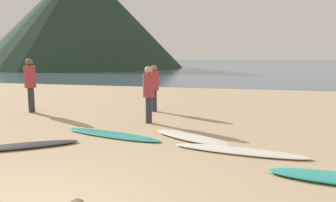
{
  "coord_description": "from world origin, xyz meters",
  "views": [
    {
      "loc": [
        2.47,
        -2.62,
        1.93
      ],
      "look_at": [
        0.33,
        6.17,
        0.6
      ],
      "focal_mm": 33.78,
      "sensor_mm": 36.0,
      "label": 1
    }
  ],
  "objects": [
    {
      "name": "person_0",
      "position": [
        -0.14,
        5.82,
        0.95
      ],
      "size": [
        0.33,
        0.33,
        1.61
      ],
      "rotation": [
        0.0,
        0.0,
        4.19
      ],
      "color": "#2D2D38",
      "rests_on": "ground"
    },
    {
      "name": "ocean_water",
      "position": [
        0.0,
        65.66,
        0.0
      ],
      "size": [
        140.0,
        100.0,
        0.01
      ],
      "primitive_type": "cube",
      "color": "#475B6B",
      "rests_on": "ground"
    },
    {
      "name": "ground_plane",
      "position": [
        0.0,
        10.0,
        -0.1
      ],
      "size": [
        120.0,
        120.0,
        0.2
      ],
      "primitive_type": "cube",
      "color": "tan",
      "rests_on": "ground"
    },
    {
      "name": "surfboard_3",
      "position": [
        -2.07,
        2.84,
        0.04
      ],
      "size": [
        2.27,
        1.74,
        0.08
      ],
      "primitive_type": "ellipsoid",
      "rotation": [
        0.0,
        0.0,
        0.59
      ],
      "color": "#333338",
      "rests_on": "ground"
    },
    {
      "name": "surfboard_6",
      "position": [
        2.42,
        3.61,
        0.04
      ],
      "size": [
        2.71,
        0.81,
        0.07
      ],
      "primitive_type": "ellipsoid",
      "rotation": [
        0.0,
        0.0,
        -0.13
      ],
      "color": "silver",
      "rests_on": "ground"
    },
    {
      "name": "surfboard_5",
      "position": [
        1.32,
        4.37,
        0.05
      ],
      "size": [
        2.1,
        1.49,
        0.1
      ],
      "primitive_type": "ellipsoid",
      "rotation": [
        0.0,
        0.0,
        -0.51
      ],
      "color": "silver",
      "rests_on": "ground"
    },
    {
      "name": "surfboard_4",
      "position": [
        -0.58,
        4.23,
        0.03
      ],
      "size": [
        2.73,
        1.14,
        0.06
      ],
      "primitive_type": "ellipsoid",
      "rotation": [
        0.0,
        0.0,
        -0.24
      ],
      "color": "teal",
      "rests_on": "ground"
    },
    {
      "name": "person_1",
      "position": [
        -4.49,
        6.51,
        1.07
      ],
      "size": [
        0.37,
        0.37,
        1.81
      ],
      "rotation": [
        0.0,
        0.0,
        1.24
      ],
      "color": "#2D2D38",
      "rests_on": "ground"
    },
    {
      "name": "person_2",
      "position": [
        -0.51,
        7.64,
        0.93
      ],
      "size": [
        0.32,
        0.32,
        1.58
      ],
      "rotation": [
        0.0,
        0.0,
        6.21
      ],
      "color": "#2D2D38",
      "rests_on": "ground"
    },
    {
      "name": "headland_hill",
      "position": [
        -21.49,
        41.67,
        7.7
      ],
      "size": [
        30.04,
        30.04,
        15.41
      ],
      "primitive_type": "cone",
      "color": "#1E3323",
      "rests_on": "ground"
    }
  ]
}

